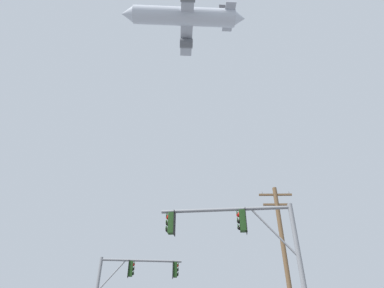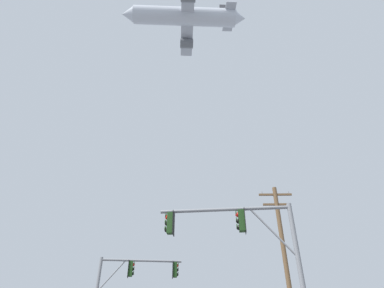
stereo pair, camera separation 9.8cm
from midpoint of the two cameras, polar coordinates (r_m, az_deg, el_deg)
signal_pole_near at (r=13.51m, az=9.97°, el=-17.27°), size 5.64×0.77×6.28m
signal_pole_far at (r=21.67m, az=-11.76°, el=-23.49°), size 5.22×0.94×5.84m
utility_pole at (r=20.82m, az=16.56°, el=-19.76°), size 2.20×0.28×10.14m
airplane at (r=65.83m, az=-1.49°, el=22.23°), size 24.31×18.79×6.64m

